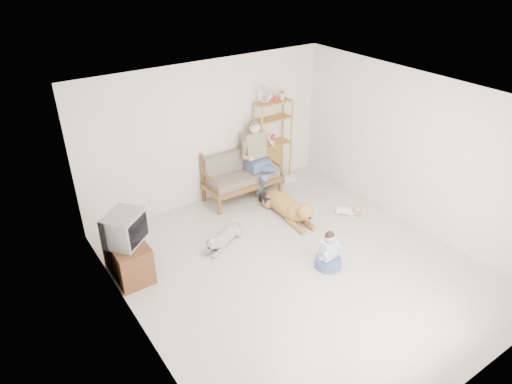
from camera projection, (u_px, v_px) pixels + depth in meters
floor at (298, 268)px, 7.16m from camera, size 5.50×5.50×0.00m
ceiling at (308, 102)px, 5.84m from camera, size 5.50×5.50×0.00m
wall_back at (208, 134)px, 8.48m from camera, size 5.00×0.00×5.00m
wall_front at (479, 306)px, 4.52m from camera, size 5.00×0.00×5.00m
wall_left at (135, 254)px, 5.27m from camera, size 0.00×5.50×5.50m
wall_right at (416, 153)px, 7.73m from camera, size 0.00×5.50×5.50m
loveseat at (240, 174)px, 8.93m from camera, size 1.51×0.73×0.95m
man at (260, 165)px, 8.82m from camera, size 0.58×0.82×1.33m
etagere at (272, 143)px, 9.21m from camera, size 0.79×0.35×2.08m
book_stack at (288, 177)px, 9.69m from camera, size 0.29×0.25×0.16m
tv_stand at (128, 258)px, 6.90m from camera, size 0.50×0.90×0.60m
crt_tv at (125, 228)px, 6.64m from camera, size 0.73×0.71×0.48m
wall_outlet at (152, 202)px, 8.37m from camera, size 0.12×0.02×0.08m
golden_retriever at (289, 207)px, 8.38m from camera, size 0.47×1.64×0.50m
shaggy_dog at (223, 238)px, 7.65m from camera, size 1.00×0.59×0.33m
terrier at (349, 211)px, 8.48m from camera, size 0.34×0.54×0.22m
child at (328, 254)px, 7.09m from camera, size 0.41×0.41×0.65m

